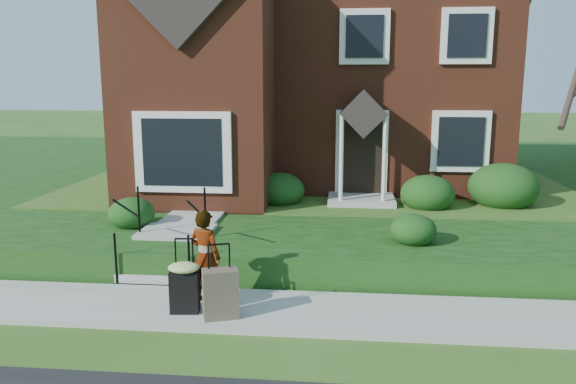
# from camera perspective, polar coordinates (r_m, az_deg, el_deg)

# --- Properties ---
(ground) EXTENTS (120.00, 120.00, 0.00)m
(ground) POSITION_cam_1_polar(r_m,az_deg,el_deg) (8.88, 0.43, -12.32)
(ground) COLOR #2D5119
(ground) RESTS_ON ground
(sidewalk) EXTENTS (60.00, 1.60, 0.08)m
(sidewalk) POSITION_cam_1_polar(r_m,az_deg,el_deg) (8.87, 0.43, -12.08)
(sidewalk) COLOR #9E9B93
(sidewalk) RESTS_ON ground
(terrace) EXTENTS (44.00, 20.00, 0.60)m
(terrace) POSITION_cam_1_polar(r_m,az_deg,el_deg) (19.57, 15.15, 1.23)
(terrace) COLOR #13360E
(terrace) RESTS_ON ground
(walkway) EXTENTS (1.20, 6.00, 0.06)m
(walkway) POSITION_cam_1_polar(r_m,az_deg,el_deg) (13.82, -8.04, -1.11)
(walkway) COLOR #9E9B93
(walkway) RESTS_ON terrace
(main_house) EXTENTS (10.40, 10.20, 9.40)m
(main_house) POSITION_cam_1_polar(r_m,az_deg,el_deg) (17.84, 2.68, 16.68)
(main_house) COLOR brown
(main_house) RESTS_ON terrace
(front_steps) EXTENTS (1.40, 2.02, 1.50)m
(front_steps) POSITION_cam_1_polar(r_m,az_deg,el_deg) (10.91, -11.91, -5.40)
(front_steps) COLOR #9E9B93
(front_steps) RESTS_ON ground
(foundation_shrubs) EXTENTS (10.21, 4.66, 1.15)m
(foundation_shrubs) POSITION_cam_1_polar(r_m,az_deg,el_deg) (13.43, 4.40, 0.68)
(foundation_shrubs) COLOR #133710
(foundation_shrubs) RESTS_ON terrace
(woman) EXTENTS (0.64, 0.53, 1.50)m
(woman) POSITION_cam_1_polar(r_m,az_deg,el_deg) (9.00, -8.41, -6.48)
(woman) COLOR #999999
(woman) RESTS_ON sidewalk
(suitcase_black) EXTENTS (0.51, 0.44, 1.15)m
(suitcase_black) POSITION_cam_1_polar(r_m,az_deg,el_deg) (8.74, -10.48, -9.19)
(suitcase_black) COLOR black
(suitcase_black) RESTS_ON sidewalk
(suitcase_olive) EXTENTS (0.58, 0.44, 1.12)m
(suitcase_olive) POSITION_cam_1_polar(r_m,az_deg,el_deg) (8.50, -6.88, -10.20)
(suitcase_olive) COLOR brown
(suitcase_olive) RESTS_ON sidewalk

